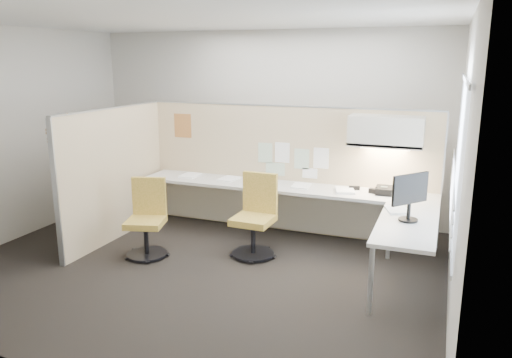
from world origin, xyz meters
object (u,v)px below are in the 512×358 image
at_px(chair_right, 255,218).
at_px(phone, 384,191).
at_px(monitor, 410,194).
at_px(desk, 303,200).
at_px(chair_left, 147,221).

bearing_deg(chair_right, phone, 28.38).
bearing_deg(monitor, desk, 98.71).
xyz_separation_m(chair_right, monitor, (1.81, -0.26, 0.55)).
xyz_separation_m(desk, chair_right, (-0.44, -0.55, -0.14)).
bearing_deg(chair_right, chair_left, -156.42).
height_order(desk, phone, phone).
distance_m(desk, phone, 1.03).
bearing_deg(phone, desk, -172.12).
relative_size(chair_left, chair_right, 0.94).
bearing_deg(monitor, phone, 60.38).
height_order(chair_left, monitor, monitor).
relative_size(monitor, phone, 2.36).
distance_m(chair_right, monitor, 1.91).
relative_size(chair_left, phone, 4.44).
bearing_deg(monitor, chair_right, 121.23).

